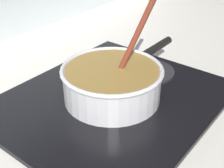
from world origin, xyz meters
TOP-DOWN VIEW (x-y plane):
  - ground at (0.00, 0.00)m, footprint 2.40×1.60m
  - hob_plate at (0.06, 0.23)m, footprint 0.56×0.48m
  - burner_ring at (0.06, 0.23)m, footprint 0.17×0.17m
  - spare_burner at (0.23, 0.23)m, footprint 0.15×0.15m
  - cooking_pan at (0.06, 0.23)m, footprint 0.41×0.25m

SIDE VIEW (x-z plane):
  - ground at x=0.00m, z-range -0.04..0.00m
  - hob_plate at x=0.06m, z-range 0.00..0.01m
  - spare_burner at x=0.23m, z-range 0.01..0.02m
  - burner_ring at x=0.06m, z-range 0.01..0.02m
  - cooking_pan at x=0.06m, z-range -0.10..0.22m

